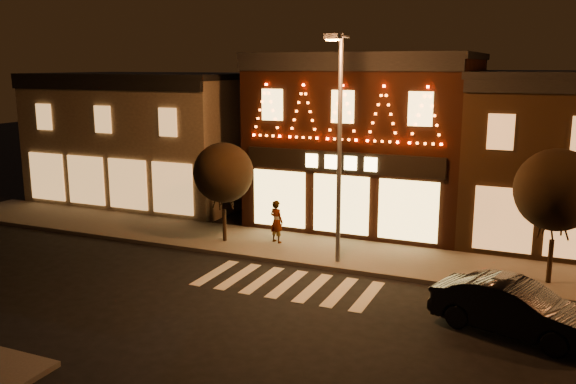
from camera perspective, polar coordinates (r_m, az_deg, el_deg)
The scene contains 9 objects.
ground at distance 18.91m, azimuth -5.04°, elevation -12.46°, with size 120.00×120.00×0.00m, color black.
sidewalk_far at distance 25.15m, azimuth 7.83°, elevation -6.09°, with size 44.00×4.00×0.15m, color #47423D.
building_left at distance 36.30m, azimuth -12.71°, elevation 5.06°, with size 12.20×8.28×7.30m.
building_pulp at distance 30.45m, azimuth 7.50°, elevation 4.95°, with size 10.20×8.34×8.30m.
streetlamp_mid at distance 22.95m, azimuth 4.76°, elevation 5.56°, with size 0.65×2.00×8.73m.
tree_left at distance 26.40m, azimuth -6.08°, elevation 1.81°, with size 2.60×2.60×4.35m.
tree_right at distance 23.00m, azimuth 23.86°, elevation 0.17°, with size 2.88×2.88×4.81m.
dark_sedan at distance 19.26m, azimuth 20.52°, elevation -10.18°, with size 1.68×4.80×1.58m, color black.
pedestrian at distance 26.49m, azimuth -1.08°, elevation -2.77°, with size 0.68×0.45×1.88m, color gray.
Camera 1 is at (8.34, -15.09, 7.77)m, focal length 37.95 mm.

